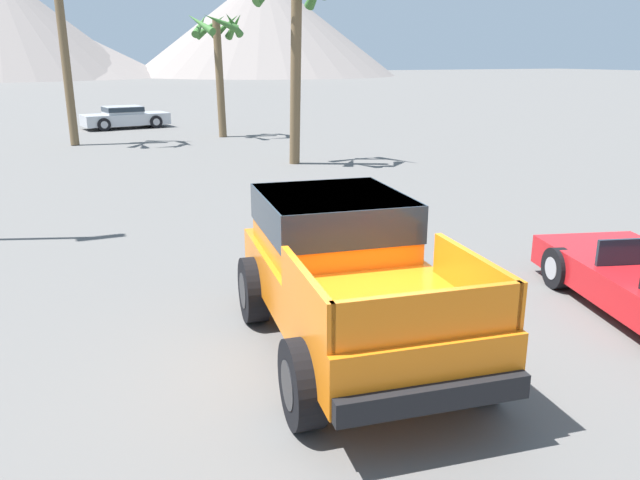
% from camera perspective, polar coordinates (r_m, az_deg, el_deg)
% --- Properties ---
extents(ground_plane, '(320.00, 320.00, 0.00)m').
position_cam_1_polar(ground_plane, '(8.28, 2.74, -9.74)').
color(ground_plane, '#5B5956').
extents(orange_pickup_truck, '(2.83, 4.95, 1.90)m').
position_cam_1_polar(orange_pickup_truck, '(7.99, 2.31, -2.33)').
color(orange_pickup_truck, orange).
rests_on(orange_pickup_truck, ground_plane).
extents(parked_car_silver, '(4.59, 2.36, 1.16)m').
position_cam_1_polar(parked_car_silver, '(35.40, -17.41, 10.70)').
color(parked_car_silver, '#B7BABF').
rests_on(parked_car_silver, ground_plane).
extents(palm_tree_tall, '(2.56, 2.71, 6.83)m').
position_cam_1_polar(palm_tree_tall, '(22.14, -2.46, 20.16)').
color(palm_tree_tall, brown).
rests_on(palm_tree_tall, ground_plane).
extents(palm_tree_leaning, '(2.63, 2.57, 5.67)m').
position_cam_1_polar(palm_tree_leaning, '(30.35, -9.32, 17.42)').
color(palm_tree_leaning, brown).
rests_on(palm_tree_leaning, ground_plane).
extents(distant_mountain_range, '(138.78, 59.27, 20.20)m').
position_cam_1_polar(distant_mountain_range, '(131.12, -23.97, 17.04)').
color(distant_mountain_range, gray).
rests_on(distant_mountain_range, ground_plane).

